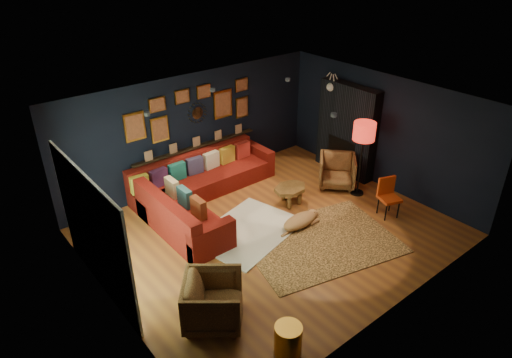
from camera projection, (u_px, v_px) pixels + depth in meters
floor at (272, 232)px, 9.04m from camera, size 6.50×6.50×0.00m
room_walls at (274, 160)px, 8.27m from camera, size 6.50×6.50×6.50m
sectional at (196, 193)px, 9.78m from camera, size 3.41×2.69×0.86m
ledge at (197, 147)px, 10.42m from camera, size 3.20×0.12×0.04m
gallery_wall at (193, 109)px, 10.02m from camera, size 3.15×0.04×1.02m
sunburst_mirror at (197, 113)px, 10.13m from camera, size 0.47×0.16×0.47m
fireplace at (346, 133)px, 10.87m from camera, size 0.31×1.60×2.20m
deer_head at (336, 86)px, 10.75m from camera, size 0.50×0.28×0.45m
sliding_door at (94, 233)px, 7.14m from camera, size 0.06×2.80×2.20m
ceiling_spots at (246, 98)px, 8.36m from camera, size 3.30×2.50×0.06m
shag_rug at (248, 231)px, 9.06m from camera, size 2.36×1.96×0.03m
leopard_rug at (320, 242)px, 8.75m from camera, size 3.23×2.64×0.02m
coffee_table at (290, 190)px, 9.82m from camera, size 0.81×0.63×0.39m
pouf at (181, 219)px, 9.11m from camera, size 0.50×0.50×0.33m
armchair_left at (213, 299)px, 6.78m from camera, size 1.16×1.17×0.88m
armchair_right at (337, 170)px, 10.53m from camera, size 1.09×1.10×0.82m
gold_stool at (288, 340)px, 6.35m from camera, size 0.39×0.39×0.49m
orange_chair at (388, 194)px, 9.40m from camera, size 0.50×0.50×0.84m
floor_lamp at (364, 134)px, 9.69m from camera, size 0.47×0.47×1.72m
dog at (300, 219)px, 9.11m from camera, size 1.16×0.59×0.36m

